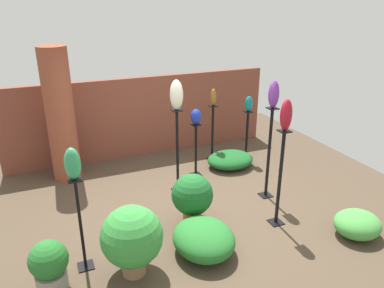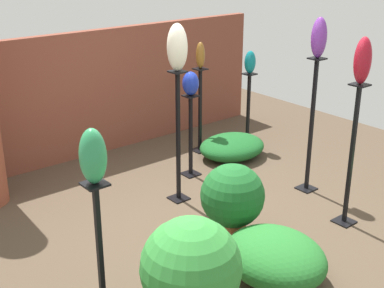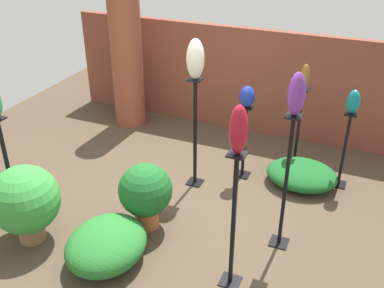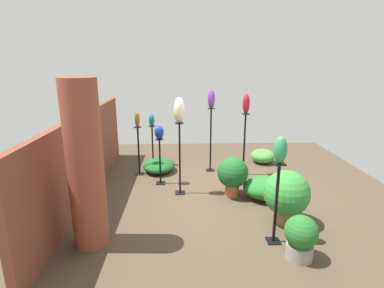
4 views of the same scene
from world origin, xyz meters
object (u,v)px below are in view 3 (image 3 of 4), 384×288
art_vase_ruby (239,130)px  pedestal_violet (285,189)px  art_vase_bronze (305,77)px  potted_plant_mid_right (25,201)px  art_vase_ivory (195,59)px  pedestal_teal (344,154)px  art_vase_teal (353,102)px  potted_plant_mid_left (146,192)px  pedestal_ivory (195,138)px  pedestal_cobalt (244,145)px  pedestal_ruby (233,228)px  art_vase_cobalt (247,97)px  pedestal_jade (9,170)px  art_vase_violet (297,94)px  brick_pillar (126,53)px  pedestal_bronze (298,132)px

art_vase_ruby → pedestal_violet: bearing=67.6°
art_vase_bronze → potted_plant_mid_right: art_vase_bronze is taller
art_vase_ivory → potted_plant_mid_right: (-1.25, -1.76, -1.21)m
pedestal_teal → art_vase_ivory: art_vase_ivory is taller
art_vase_bronze → potted_plant_mid_right: (-2.39, -2.75, -0.82)m
art_vase_teal → potted_plant_mid_left: bearing=-137.9°
potted_plant_mid_right → pedestal_teal: bearing=39.2°
pedestal_ivory → pedestal_cobalt: bearing=39.6°
pedestal_ruby → art_vase_ivory: size_ratio=3.03×
art_vase_teal → art_vase_cobalt: (-1.26, -0.28, -0.03)m
pedestal_ruby → art_vase_bronze: (0.12, 2.50, 0.66)m
art_vase_cobalt → potted_plant_mid_left: bearing=-115.0°
art_vase_ruby → potted_plant_mid_left: art_vase_ruby is taller
pedestal_ruby → pedestal_jade: size_ratio=1.19×
art_vase_ruby → art_vase_violet: bearing=67.6°
pedestal_ruby → art_vase_violet: bearing=67.6°
art_vase_teal → pedestal_jade: bearing=-149.3°
pedestal_ruby → art_vase_teal: bearing=70.9°
pedestal_violet → art_vase_bronze: pedestal_violet is taller
pedestal_ivory → art_vase_bronze: 1.64m
art_vase_cobalt → potted_plant_mid_right: size_ratio=0.31×
art_vase_cobalt → pedestal_cobalt: bearing=0.0°
brick_pillar → pedestal_violet: size_ratio=1.55×
pedestal_ivory → art_vase_cobalt: size_ratio=5.19×
pedestal_jade → art_vase_bronze: size_ratio=3.60×
pedestal_cobalt → art_vase_cobalt: size_ratio=3.61×
art_vase_bronze → art_vase_ivory: bearing=-139.1°
potted_plant_mid_left → art_vase_ivory: bearing=81.0°
pedestal_violet → pedestal_teal: bearing=72.6°
pedestal_bronze → art_vase_teal: size_ratio=3.78×
pedestal_teal → potted_plant_mid_right: 3.92m
pedestal_ruby → potted_plant_mid_left: 1.29m
art_vase_violet → art_vase_ivory: art_vase_violet is taller
art_vase_ivory → pedestal_cobalt: bearing=39.6°
pedestal_jade → art_vase_ruby: art_vase_ruby is taller
pedestal_bronze → art_vase_teal: art_vase_teal is taller
art_vase_violet → art_vase_cobalt: (-0.80, 1.19, -0.61)m
art_vase_violet → potted_plant_mid_right: 3.05m
art_vase_violet → art_vase_ruby: 0.83m
pedestal_bronze → pedestal_ruby: bearing=-92.8°
art_vase_cobalt → pedestal_bronze: bearing=42.0°
pedestal_cobalt → art_vase_violet: 1.95m
pedestal_bronze → art_vase_violet: bearing=-83.6°
brick_pillar → pedestal_ruby: 3.98m
art_vase_bronze → potted_plant_mid_right: size_ratio=0.38×
pedestal_violet → art_vase_ruby: (-0.31, -0.77, 0.98)m
pedestal_teal → art_vase_violet: art_vase_violet is taller
art_vase_ruby → pedestal_jade: bearing=177.9°
pedestal_teal → art_vase_violet: bearing=-107.4°
pedestal_teal → pedestal_ruby: bearing=-109.1°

